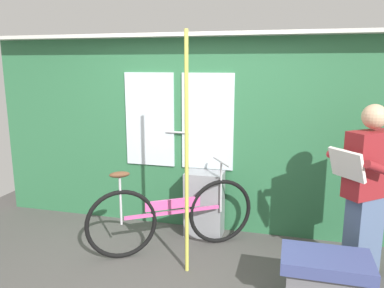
% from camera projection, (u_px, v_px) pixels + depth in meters
% --- Properties ---
extents(ground_plane, '(6.10, 4.19, 0.04)m').
position_uv_depth(ground_plane, '(160.00, 284.00, 3.46)').
color(ground_plane, '#474442').
extents(train_door_wall, '(5.10, 0.28, 2.27)m').
position_uv_depth(train_door_wall, '(195.00, 130.00, 4.43)').
color(train_door_wall, '#2D6B42').
rests_on(train_door_wall, ground_plane).
extents(bicycle_near_door, '(1.53, 1.02, 0.93)m').
position_uv_depth(bicycle_near_door, '(172.00, 216.00, 3.98)').
color(bicycle_near_door, black).
rests_on(bicycle_near_door, ground_plane).
extents(passenger_reading_newspaper, '(0.61, 0.59, 1.60)m').
position_uv_depth(passenger_reading_newspaper, '(366.00, 190.00, 3.38)').
color(passenger_reading_newspaper, slate).
rests_on(passenger_reading_newspaper, ground_plane).
extents(trash_bin_by_wall, '(0.43, 0.28, 0.74)m').
position_uv_depth(trash_bin_by_wall, '(204.00, 204.00, 4.36)').
color(trash_bin_by_wall, gray).
rests_on(trash_bin_by_wall, ground_plane).
extents(handrail_pole, '(0.04, 0.04, 2.23)m').
position_uv_depth(handrail_pole, '(187.00, 157.00, 3.43)').
color(handrail_pole, '#C6C14C').
rests_on(handrail_pole, ground_plane).
extents(bench_seat_corner, '(0.70, 0.44, 0.45)m').
position_uv_depth(bench_seat_corner, '(325.00, 280.00, 3.06)').
color(bench_seat_corner, '#3D477F').
rests_on(bench_seat_corner, ground_plane).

